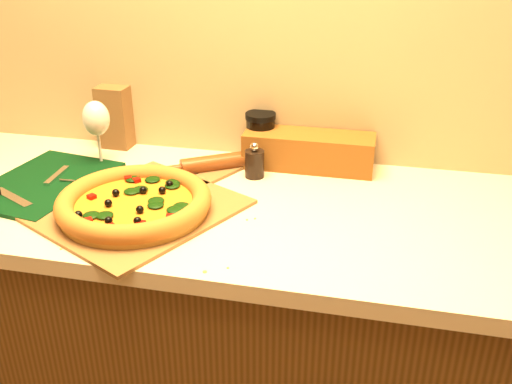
% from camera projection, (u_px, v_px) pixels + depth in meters
% --- Properties ---
extents(cabinet, '(2.80, 0.65, 0.86)m').
position_uv_depth(cabinet, '(228.00, 347.00, 1.64)').
color(cabinet, '#492E0F').
rests_on(cabinet, ground).
extents(countertop, '(2.84, 0.68, 0.04)m').
position_uv_depth(countertop, '(224.00, 208.00, 1.44)').
color(countertop, beige).
rests_on(countertop, cabinet).
extents(pizza_peel, '(0.55, 0.63, 0.01)m').
position_uv_depth(pizza_peel, '(144.00, 207.00, 1.39)').
color(pizza_peel, brown).
rests_on(pizza_peel, countertop).
extents(pizza, '(0.37, 0.37, 0.05)m').
position_uv_depth(pizza, '(134.00, 203.00, 1.35)').
color(pizza, gold).
rests_on(pizza, pizza_peel).
extents(cutting_board, '(0.32, 0.41, 0.03)m').
position_uv_depth(cutting_board, '(42.00, 183.00, 1.51)').
color(cutting_board, black).
rests_on(cutting_board, countertop).
extents(pepper_grinder, '(0.05, 0.05, 0.10)m').
position_uv_depth(pepper_grinder, '(255.00, 163.00, 1.55)').
color(pepper_grinder, black).
rests_on(pepper_grinder, countertop).
extents(rolling_pin, '(0.30, 0.20, 0.05)m').
position_uv_depth(rolling_pin, '(222.00, 162.00, 1.60)').
color(rolling_pin, '#603010').
rests_on(rolling_pin, countertop).
extents(bread_bag, '(0.36, 0.12, 0.10)m').
position_uv_depth(bread_bag, '(309.00, 151.00, 1.60)').
color(bread_bag, brown).
rests_on(bread_bag, countertop).
extents(wine_glass, '(0.08, 0.08, 0.19)m').
position_uv_depth(wine_glass, '(96.00, 120.00, 1.59)').
color(wine_glass, silver).
rests_on(wine_glass, countertop).
extents(paper_bag, '(0.10, 0.08, 0.19)m').
position_uv_depth(paper_bag, '(116.00, 117.00, 1.73)').
color(paper_bag, brown).
rests_on(paper_bag, countertop).
extents(dark_jar, '(0.09, 0.09, 0.14)m').
position_uv_depth(dark_jar, '(260.00, 136.00, 1.65)').
color(dark_jar, black).
rests_on(dark_jar, countertop).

